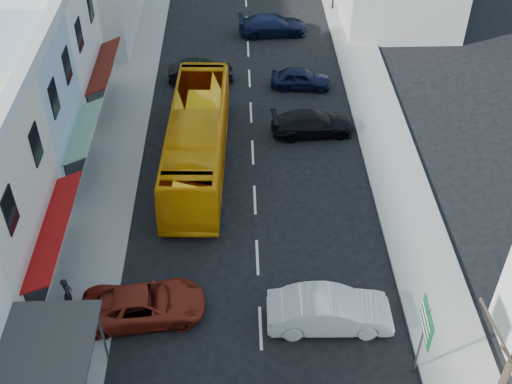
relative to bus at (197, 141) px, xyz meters
name	(u,v)px	position (x,y,z in m)	size (l,w,h in m)	color
ground	(260,328)	(2.92, -10.97, -1.55)	(120.00, 120.00, 0.00)	black
sidewalk_left	(111,177)	(-4.58, -0.97, -1.48)	(3.00, 52.00, 0.15)	gray
sidewalk_right	(395,171)	(10.42, -0.97, -1.48)	(3.00, 52.00, 0.15)	gray
bus	(197,141)	(0.00, 0.00, 0.00)	(2.50, 11.60, 3.10)	#F9A209
car_white	(329,313)	(5.70, -10.85, -0.85)	(1.80, 4.40, 1.40)	silver
car_red	(144,304)	(-1.82, -10.17, -0.85)	(1.90, 4.60, 1.40)	maroon
car_black_near	(313,123)	(6.36, 2.75, -0.85)	(1.84, 4.50, 1.40)	black
car_navy_mid	(301,78)	(6.12, 7.80, -0.85)	(1.80, 4.40, 1.40)	black
car_black_far	(201,71)	(-0.19, 8.78, -0.85)	(1.80, 4.40, 1.40)	black
car_navy_far	(273,25)	(4.74, 15.24, -0.85)	(1.84, 4.50, 1.40)	black
pedestrian_left	(67,292)	(-4.98, -9.68, -0.55)	(0.60, 0.40, 1.70)	black
direction_sign	(421,341)	(8.72, -13.17, 0.28)	(0.26, 1.65, 3.66)	#0B5426
street_tree	(512,361)	(10.89, -15.30, 2.00)	(2.65, 2.65, 7.11)	#372C21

